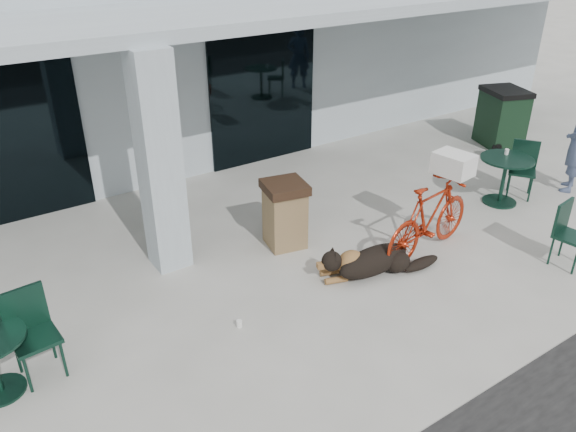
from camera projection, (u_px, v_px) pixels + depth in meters
ground at (348, 306)px, 7.36m from camera, size 80.00×80.00×0.00m
building at (112, 33)px, 12.56m from camera, size 22.00×7.00×4.50m
storefront_glass_right at (263, 97)px, 11.28m from camera, size 2.40×0.06×2.70m
column at (160, 165)px, 7.58m from camera, size 0.50×0.50×3.12m
overhang at (208, 15)px, 8.51m from camera, size 22.00×2.80×0.18m
bicycle at (429, 218)px, 8.30m from camera, size 2.00×0.83×1.16m
laundry_basket at (453, 164)px, 8.22m from camera, size 0.48×0.60×0.32m
dog at (374, 259)px, 7.95m from camera, size 1.45×0.86×0.46m
cup_near_dog at (239, 324)px, 6.97m from camera, size 0.09×0.09×0.09m
cafe_chair_near at (35, 337)px, 6.02m from camera, size 0.51×0.55×1.04m
cafe_table_far at (503, 181)px, 9.88m from camera, size 1.06×1.06×0.85m
cafe_chair_far_a at (572, 236)px, 8.03m from camera, size 0.50×0.53×0.96m
cafe_chair_far_b at (522, 170)px, 10.08m from camera, size 0.67×0.66×1.01m
cup_on_table at (507, 152)px, 9.82m from camera, size 0.08×0.08×0.10m
trash_receptacle at (285, 214)px, 8.54m from camera, size 0.73×0.73×1.05m
wheeled_bin at (502, 117)px, 12.40m from camera, size 1.08×1.20×1.27m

